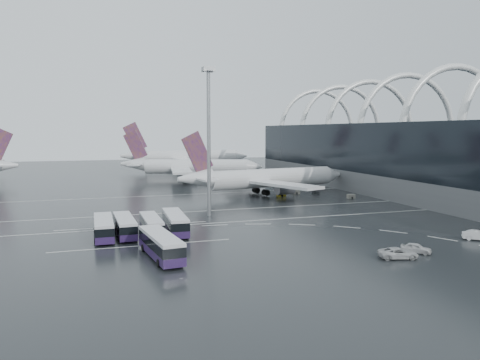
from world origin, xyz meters
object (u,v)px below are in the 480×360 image
object	(u,v)px
gse_cart_belly_b	(296,192)
gse_cart_belly_e	(281,194)
bus_row_far_c	(161,245)
gse_cart_belly_d	(351,196)
bus_row_near_d	(175,222)
van_curve_b	(416,248)
bus_row_near_c	(151,225)
floodlight_mast	(209,123)
bus_row_near_a	(104,227)
airliner_gate_b	(189,167)
airliner_main	(264,179)
van_curve_a	(398,253)
airliner_gate_c	(185,157)
bus_row_near_b	(125,225)
van_curve_c	(478,235)

from	to	relation	value
gse_cart_belly_b	gse_cart_belly_e	size ratio (longest dim) A/B	0.86
bus_row_far_c	gse_cart_belly_d	xyz separation A→B (m)	(56.68, 43.05, -1.33)
bus_row_near_d	gse_cart_belly_d	distance (m)	58.61
gse_cart_belly_b	gse_cart_belly_e	world-z (taller)	gse_cart_belly_e
van_curve_b	bus_row_near_d	bearing A→B (deg)	98.44
bus_row_near_c	floodlight_mast	xyz separation A→B (m)	(13.88, 14.11, 17.73)
van_curve_b	bus_row_near_a	bearing A→B (deg)	107.50
bus_row_far_c	gse_cart_belly_d	world-z (taller)	bus_row_far_c
van_curve_b	airliner_gate_b	bearing A→B (deg)	52.02
airliner_main	bus_row_near_c	size ratio (longest dim) A/B	4.27
bus_row_near_a	van_curve_a	xyz separation A→B (m)	(38.87, -26.04, -1.03)
airliner_main	airliner_gate_c	size ratio (longest dim) A/B	0.86
bus_row_near_a	bus_row_near_b	world-z (taller)	bus_row_near_a
airliner_main	floodlight_mast	distance (m)	38.18
bus_row_near_d	floodlight_mast	bearing A→B (deg)	-32.12
bus_row_near_b	van_curve_c	size ratio (longest dim) A/B	2.67
airliner_main	van_curve_b	world-z (taller)	airliner_main
bus_row_far_c	gse_cart_belly_d	distance (m)	71.19
airliner_gate_c	bus_row_near_b	distance (m)	140.45
airliner_gate_c	bus_row_near_d	bearing A→B (deg)	-106.01
bus_row_near_a	bus_row_near_d	xyz separation A→B (m)	(12.10, 0.36, 0.07)
floodlight_mast	gse_cart_belly_b	world-z (taller)	floodlight_mast
airliner_gate_c	van_curve_b	distance (m)	160.44
airliner_main	gse_cart_belly_d	world-z (taller)	airliner_main
floodlight_mast	gse_cart_belly_e	size ratio (longest dim) A/B	13.12
van_curve_c	airliner_gate_b	bearing A→B (deg)	51.07
bus_row_near_a	gse_cart_belly_b	size ratio (longest dim) A/B	6.57
van_curve_c	gse_cart_belly_b	bearing A→B (deg)	42.31
floodlight_mast	van_curve_a	bearing A→B (deg)	-67.23
airliner_gate_c	floodlight_mast	world-z (taller)	floodlight_mast
bus_row_far_c	airliner_main	bearing A→B (deg)	-39.88
airliner_main	van_curve_c	world-z (taller)	airliner_main
airliner_main	gse_cart_belly_d	size ratio (longest dim) A/B	26.17
gse_cart_belly_b	gse_cart_belly_d	bearing A→B (deg)	-51.35
airliner_gate_b	bus_row_near_b	distance (m)	93.50
bus_row_far_c	van_curve_c	world-z (taller)	bus_row_far_c
airliner_gate_c	van_curve_a	xyz separation A→B (m)	(-1.86, -162.05, -4.71)
van_curve_b	floodlight_mast	world-z (taller)	floodlight_mast
airliner_gate_b	bus_row_near_d	world-z (taller)	airliner_gate_b
bus_row_near_b	bus_row_far_c	bearing A→B (deg)	-168.37
bus_row_near_d	gse_cart_belly_b	xyz separation A→B (m)	(41.71, 39.98, -1.30)
van_curve_b	floodlight_mast	distance (m)	48.10
bus_row_near_a	van_curve_c	distance (m)	61.84
bus_row_near_c	van_curve_c	world-z (taller)	bus_row_near_c
van_curve_a	airliner_gate_c	bearing A→B (deg)	14.68
bus_row_far_c	bus_row_near_d	bearing A→B (deg)	-23.82
bus_row_near_b	van_curve_a	xyz separation A→B (m)	(35.39, -26.68, -0.98)
bus_row_near_a	gse_cart_belly_d	distance (m)	69.69
bus_row_far_c	floodlight_mast	world-z (taller)	floodlight_mast
van_curve_c	floodlight_mast	bearing A→B (deg)	84.05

